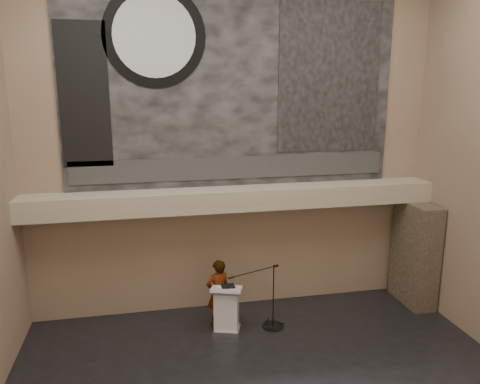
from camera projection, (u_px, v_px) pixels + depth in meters
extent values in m
cube|color=#8A6F57|center=(233.00, 143.00, 11.39)|extent=(10.00, 0.02, 8.50)
cube|color=#8A6F57|center=(422.00, 264.00, 3.77)|extent=(10.00, 0.02, 8.50)
cube|color=tan|center=(237.00, 198.00, 11.31)|extent=(10.00, 0.80, 0.50)
cylinder|color=#B2893D|center=(171.00, 214.00, 11.01)|extent=(0.04, 0.04, 0.06)
cylinder|color=#B2893D|center=(311.00, 206.00, 11.70)|extent=(0.04, 0.04, 0.06)
cube|color=black|center=(233.00, 82.00, 11.04)|extent=(8.00, 0.05, 5.00)
cube|color=#2B2B2B|center=(234.00, 168.00, 11.46)|extent=(7.76, 0.02, 0.55)
cylinder|color=black|center=(154.00, 36.00, 10.41)|extent=(2.30, 0.02, 2.30)
cylinder|color=silver|center=(154.00, 36.00, 10.39)|extent=(1.84, 0.02, 1.84)
cube|color=black|center=(330.00, 78.00, 11.45)|extent=(2.60, 0.02, 3.60)
cube|color=black|center=(84.00, 96.00, 10.39)|extent=(1.10, 0.02, 3.20)
cube|color=#3F3326|center=(415.00, 253.00, 12.16)|extent=(0.60, 1.40, 2.70)
cube|color=silver|center=(227.00, 329.00, 10.96)|extent=(0.74, 0.64, 0.08)
cube|color=white|center=(226.00, 309.00, 10.84)|extent=(0.64, 0.53, 0.96)
cube|color=white|center=(226.00, 289.00, 10.70)|extent=(0.81, 0.69, 0.13)
cube|color=black|center=(228.00, 286.00, 10.74)|extent=(0.30, 0.24, 0.04)
cube|color=white|center=(223.00, 288.00, 10.70)|extent=(0.27, 0.34, 0.00)
imported|color=white|center=(218.00, 293.00, 11.07)|extent=(0.69, 0.55, 1.65)
cylinder|color=black|center=(273.00, 326.00, 11.17)|extent=(0.52, 0.52, 0.02)
cylinder|color=black|center=(273.00, 296.00, 10.99)|extent=(0.03, 0.03, 1.57)
cylinder|color=black|center=(253.00, 272.00, 10.52)|extent=(1.22, 0.48, 0.02)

